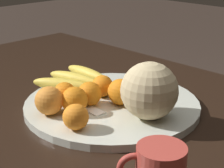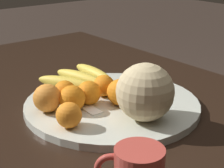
# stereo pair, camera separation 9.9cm
# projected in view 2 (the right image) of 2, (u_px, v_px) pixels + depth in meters

# --- Properties ---
(kitchen_table) EXTENTS (1.59, 0.98, 0.73)m
(kitchen_table) POSITION_uv_depth(u_px,v_px,m) (96.00, 134.00, 1.05)
(kitchen_table) COLOR black
(kitchen_table) RESTS_ON ground_plane
(fruit_bowl) EXTENTS (0.47, 0.47, 0.02)m
(fruit_bowl) POSITION_uv_depth(u_px,v_px,m) (112.00, 104.00, 1.01)
(fruit_bowl) COLOR beige
(fruit_bowl) RESTS_ON kitchen_table
(melon) EXTENTS (0.14, 0.14, 0.14)m
(melon) POSITION_uv_depth(u_px,v_px,m) (145.00, 92.00, 0.88)
(melon) COLOR #C6B284
(melon) RESTS_ON fruit_bowl
(banana_bunch) EXTENTS (0.21, 0.20, 0.04)m
(banana_bunch) POSITION_uv_depth(u_px,v_px,m) (80.00, 78.00, 1.12)
(banana_bunch) COLOR #473819
(banana_bunch) RESTS_ON fruit_bowl
(orange_front_left) EXTENTS (0.07, 0.07, 0.07)m
(orange_front_left) POSITION_uv_depth(u_px,v_px,m) (72.00, 98.00, 0.94)
(orange_front_left) COLOR orange
(orange_front_left) RESTS_ON fruit_bowl
(orange_front_right) EXTENTS (0.06, 0.06, 0.06)m
(orange_front_right) POSITION_uv_depth(u_px,v_px,m) (89.00, 93.00, 0.98)
(orange_front_right) COLOR orange
(orange_front_right) RESTS_ON fruit_bowl
(orange_mid_center) EXTENTS (0.07, 0.07, 0.07)m
(orange_mid_center) POSITION_uv_depth(u_px,v_px,m) (120.00, 92.00, 0.98)
(orange_mid_center) COLOR orange
(orange_mid_center) RESTS_ON fruit_bowl
(orange_back_left) EXTENTS (0.06, 0.06, 0.06)m
(orange_back_left) POSITION_uv_depth(u_px,v_px,m) (69.00, 115.00, 0.86)
(orange_back_left) COLOR orange
(orange_back_left) RESTS_ON fruit_bowl
(orange_back_right) EXTENTS (0.06, 0.06, 0.06)m
(orange_back_right) POSITION_uv_depth(u_px,v_px,m) (65.00, 92.00, 0.99)
(orange_back_right) COLOR orange
(orange_back_right) RESTS_ON fruit_bowl
(orange_top_small) EXTENTS (0.07, 0.07, 0.07)m
(orange_top_small) POSITION_uv_depth(u_px,v_px,m) (47.00, 98.00, 0.94)
(orange_top_small) COLOR orange
(orange_top_small) RESTS_ON fruit_bowl
(orange_side_extra) EXTENTS (0.06, 0.06, 0.06)m
(orange_side_extra) POSITION_uv_depth(u_px,v_px,m) (104.00, 86.00, 1.03)
(orange_side_extra) COLOR orange
(orange_side_extra) RESTS_ON fruit_bowl
(produce_tag) EXTENTS (0.09, 0.03, 0.00)m
(produce_tag) POSITION_uv_depth(u_px,v_px,m) (89.00, 108.00, 0.96)
(produce_tag) COLOR white
(produce_tag) RESTS_ON fruit_bowl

